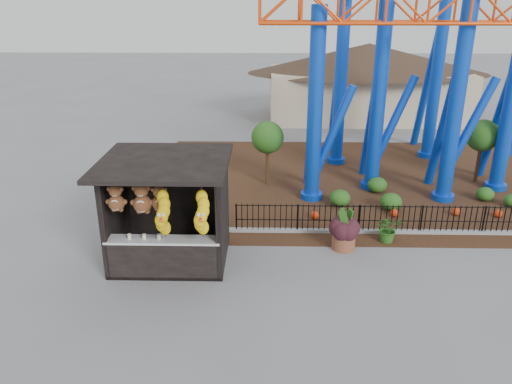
{
  "coord_description": "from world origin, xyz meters",
  "views": [
    {
      "loc": [
        -0.22,
        -11.81,
        7.2
      ],
      "look_at": [
        -0.52,
        1.5,
        2.0
      ],
      "focal_mm": 35.0,
      "sensor_mm": 36.0,
      "label": 1
    }
  ],
  "objects_px": {
    "roller_coaster": "(409,19)",
    "potted_plant": "(388,229)",
    "terracotta_planter": "(343,240)",
    "prize_booth": "(167,215)"
  },
  "relations": [
    {
      "from": "prize_booth",
      "to": "terracotta_planter",
      "type": "relative_size",
      "value": 4.9
    },
    {
      "from": "terracotta_planter",
      "to": "potted_plant",
      "type": "xyz_separation_m",
      "value": [
        1.46,
        0.49,
        0.16
      ]
    },
    {
      "from": "roller_coaster",
      "to": "potted_plant",
      "type": "height_order",
      "value": "roller_coaster"
    },
    {
      "from": "prize_booth",
      "to": "terracotta_planter",
      "type": "bearing_deg",
      "value": 11.03
    },
    {
      "from": "roller_coaster",
      "to": "terracotta_planter",
      "type": "bearing_deg",
      "value": -115.19
    },
    {
      "from": "roller_coaster",
      "to": "terracotta_planter",
      "type": "height_order",
      "value": "roller_coaster"
    },
    {
      "from": "prize_booth",
      "to": "roller_coaster",
      "type": "xyz_separation_m",
      "value": [
        8.12,
        7.32,
        4.91
      ]
    },
    {
      "from": "prize_booth",
      "to": "roller_coaster",
      "type": "distance_m",
      "value": 11.98
    },
    {
      "from": "prize_booth",
      "to": "terracotta_planter",
      "type": "height_order",
      "value": "prize_booth"
    },
    {
      "from": "prize_booth",
      "to": "potted_plant",
      "type": "xyz_separation_m",
      "value": [
        6.61,
        1.49,
        -1.08
      ]
    }
  ]
}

